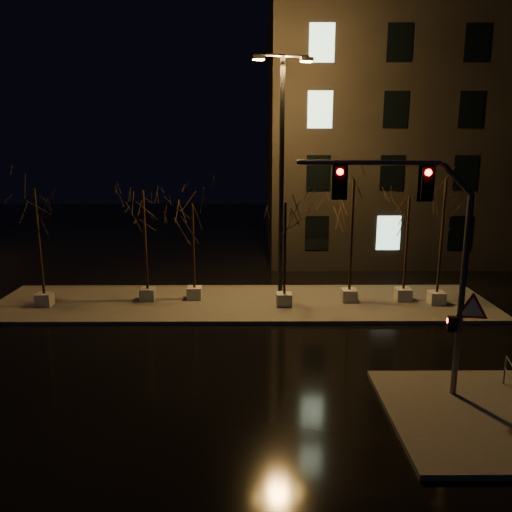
{
  "coord_description": "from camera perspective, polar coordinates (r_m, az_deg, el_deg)",
  "views": [
    {
      "loc": [
        0.45,
        -15.29,
        7.03
      ],
      "look_at": [
        0.57,
        3.5,
        2.8
      ],
      "focal_mm": 35.0,
      "sensor_mm": 36.0,
      "label": 1
    }
  ],
  "objects": [
    {
      "name": "ground",
      "position": [
        16.84,
        -1.9,
        -12.0
      ],
      "size": [
        90.0,
        90.0,
        0.0
      ],
      "primitive_type": "plane",
      "color": "black",
      "rests_on": "ground"
    },
    {
      "name": "median",
      "position": [
        22.41,
        -1.5,
        -5.41
      ],
      "size": [
        22.0,
        5.0,
        0.15
      ],
      "primitive_type": "cube",
      "color": "#4E4C45",
      "rests_on": "ground"
    },
    {
      "name": "building",
      "position": [
        35.95,
        22.34,
        12.51
      ],
      "size": [
        25.0,
        12.0,
        15.0
      ],
      "primitive_type": "cube",
      "color": "black",
      "rests_on": "ground"
    },
    {
      "name": "tree_0",
      "position": [
        22.9,
        -23.79,
        4.25
      ],
      "size": [
        1.8,
        1.8,
        5.2
      ],
      "color": "#B0ADA4",
      "rests_on": "median"
    },
    {
      "name": "tree_1",
      "position": [
        22.27,
        -12.68,
        4.52
      ],
      "size": [
        1.8,
        1.8,
        5.05
      ],
      "color": "#B0ADA4",
      "rests_on": "median"
    },
    {
      "name": "tree_2",
      "position": [
        22.18,
        -7.24,
        3.45
      ],
      "size": [
        1.8,
        1.8,
        4.43
      ],
      "color": "#B0ADA4",
      "rests_on": "median"
    },
    {
      "name": "tree_3",
      "position": [
        21.06,
        3.36,
        3.47
      ],
      "size": [
        1.8,
        1.8,
        4.63
      ],
      "color": "#B0ADA4",
      "rests_on": "median"
    },
    {
      "name": "tree_4",
      "position": [
        21.92,
        11.0,
        5.46
      ],
      "size": [
        1.8,
        1.8,
        5.55
      ],
      "color": "#B0ADA4",
      "rests_on": "median"
    },
    {
      "name": "tree_5",
      "position": [
        22.74,
        16.98,
        3.88
      ],
      "size": [
        1.8,
        1.8,
        4.77
      ],
      "color": "#B0ADA4",
      "rests_on": "median"
    },
    {
      "name": "tree_6",
      "position": [
        22.59,
        20.68,
        5.12
      ],
      "size": [
        1.8,
        1.8,
        5.57
      ],
      "color": "#B0ADA4",
      "rests_on": "median"
    },
    {
      "name": "traffic_signal_mast",
      "position": [
        14.08,
        18.77,
        1.21
      ],
      "size": [
        5.21,
        1.08,
        6.46
      ],
      "rotation": [
        0.0,
        0.0,
        -0.18
      ],
      "color": "#525359",
      "rests_on": "sidewalk_corner"
    },
    {
      "name": "streetlight_main",
      "position": [
        22.09,
        2.95,
        10.56
      ],
      "size": [
        2.61,
        0.89,
        10.52
      ],
      "rotation": [
        0.0,
        0.0,
        0.23
      ],
      "color": "black",
      "rests_on": "median"
    }
  ]
}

